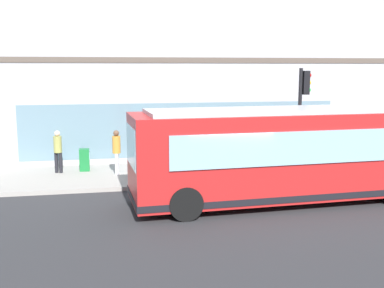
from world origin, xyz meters
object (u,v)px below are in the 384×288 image
traffic_light_near_corner (303,102)px  fire_hydrant (178,170)px  pedestrian_near_building_entrance (58,149)px  city_bus_nearside (285,155)px  pedestrian_by_light_pole (219,150)px  newspaper_vending_box (85,160)px  pedestrian_walking_along_curb (117,149)px

traffic_light_near_corner → fire_hydrant: bearing=86.8°
traffic_light_near_corner → pedestrian_near_building_entrance: (2.38, 9.36, -1.92)m
city_bus_nearside → pedestrian_by_light_pole: size_ratio=6.42×
traffic_light_near_corner → pedestrian_by_light_pole: bearing=64.3°
city_bus_nearside → newspaper_vending_box: city_bus_nearside is taller
pedestrian_near_building_entrance → pedestrian_by_light_pole: bearing=-98.6°
city_bus_nearside → fire_hydrant: city_bus_nearside is taller
pedestrian_near_building_entrance → newspaper_vending_box: (0.21, -1.02, -0.54)m
city_bus_nearside → fire_hydrant: (3.08, 3.04, -1.04)m
newspaper_vending_box → traffic_light_near_corner: bearing=-107.3°
pedestrian_walking_along_curb → pedestrian_near_building_entrance: pedestrian_walking_along_curb is taller
pedestrian_walking_along_curb → newspaper_vending_box: (0.96, 1.28, -0.57)m
pedestrian_near_building_entrance → fire_hydrant: bearing=-115.0°
pedestrian_near_building_entrance → newspaper_vending_box: size_ratio=1.91×
traffic_light_near_corner → pedestrian_walking_along_curb: 7.49m
city_bus_nearside → fire_hydrant: 4.45m
newspaper_vending_box → pedestrian_walking_along_curb: bearing=-126.8°
city_bus_nearside → traffic_light_near_corner: bearing=-32.7°
traffic_light_near_corner → newspaper_vending_box: 9.07m
traffic_light_near_corner → pedestrian_by_light_pole: (1.41, 2.93, -2.01)m
traffic_light_near_corner → newspaper_vending_box: size_ratio=4.65×
pedestrian_walking_along_curb → pedestrian_near_building_entrance: bearing=72.1°
city_bus_nearside → pedestrian_by_light_pole: city_bus_nearside is taller
pedestrian_by_light_pole → fire_hydrant: bearing=120.7°
fire_hydrant → pedestrian_by_light_pole: (1.14, -1.91, 0.54)m
traffic_light_near_corner → fire_hydrant: traffic_light_near_corner is taller
pedestrian_by_light_pole → pedestrian_walking_along_curb: 4.14m
fire_hydrant → pedestrian_by_light_pole: size_ratio=0.47×
pedestrian_by_light_pole → newspaper_vending_box: size_ratio=1.75×
traffic_light_near_corner → pedestrian_walking_along_curb: bearing=76.9°
fire_hydrant → newspaper_vending_box: (2.32, 3.50, 0.09)m
pedestrian_walking_along_curb → pedestrian_near_building_entrance: size_ratio=1.03×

